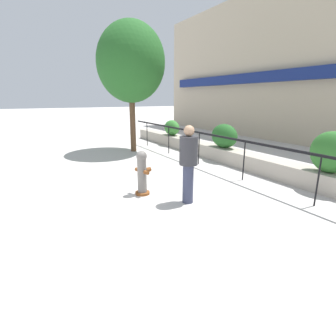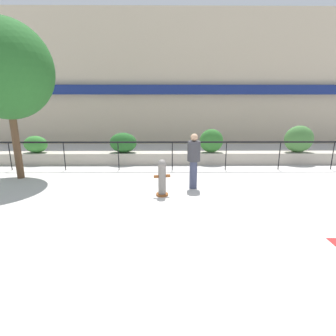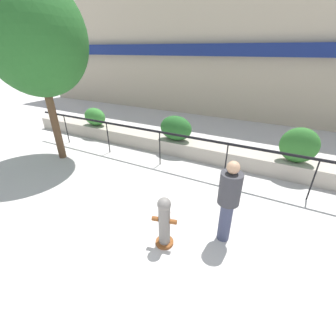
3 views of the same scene
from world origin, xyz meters
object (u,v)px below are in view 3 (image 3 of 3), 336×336
Objects in this scene: fire_hydrant at (164,222)px; street_tree at (34,38)px; hedge_bush_2 at (299,145)px; hedge_bush_1 at (176,128)px; pedestrian at (229,198)px; hedge_bush_0 at (95,117)px.

street_tree is (-5.11, 1.85, 3.11)m from fire_hydrant.
fire_hydrant is at bearing -117.34° from hedge_bush_2.
hedge_bush_1 is 0.22× the size of street_tree.
pedestrian reaches higher than hedge_bush_2.
pedestrian reaches higher than hedge_bush_0.
pedestrian is at bearing -51.32° from hedge_bush_1.
hedge_bush_1 is 1.08× the size of fire_hydrant.
pedestrian reaches higher than fire_hydrant.
hedge_bush_1 is 4.34m from pedestrian.
fire_hydrant is at bearing -36.26° from hedge_bush_0.
fire_hydrant is 1.26m from pedestrian.
hedge_bush_2 is 0.59× the size of pedestrian.
street_tree is (-3.37, -2.21, 2.73)m from hedge_bush_1.
fire_hydrant is 0.21× the size of street_tree.
fire_hydrant is 6.26m from street_tree.
hedge_bush_1 is 4.43m from fire_hydrant.
hedge_bush_1 is 0.68× the size of pedestrian.
hedge_bush_1 is at bearing 180.00° from hedge_bush_2.
hedge_bush_2 reaches higher than hedge_bush_1.
street_tree reaches higher than hedge_bush_0.
street_tree is at bearing 160.06° from fire_hydrant.
hedge_bush_2 is at bearing 0.00° from hedge_bush_1.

